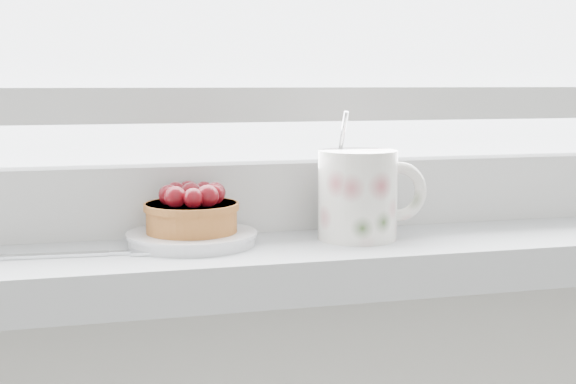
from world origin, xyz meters
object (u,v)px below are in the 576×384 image
object	(u,v)px
saucer	(192,238)
fork	(91,254)
raspberry_tart	(192,210)
floral_mug	(360,193)

from	to	relation	value
saucer	fork	bearing A→B (deg)	-164.38
raspberry_tart	fork	size ratio (longest dim) A/B	0.48
floral_mug	fork	world-z (taller)	floral_mug
saucer	raspberry_tart	bearing A→B (deg)	-56.87
raspberry_tart	saucer	bearing A→B (deg)	123.13
saucer	raspberry_tart	distance (m)	0.03
raspberry_tart	floral_mug	size ratio (longest dim) A/B	0.72
floral_mug	fork	distance (m)	0.26
saucer	floral_mug	distance (m)	0.17
saucer	raspberry_tart	size ratio (longest dim) A/B	1.38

